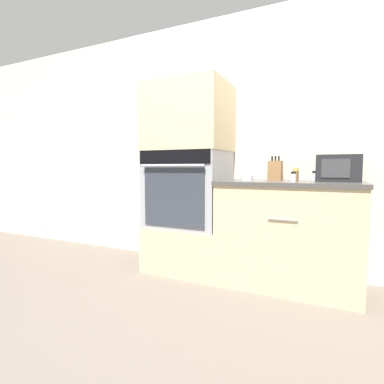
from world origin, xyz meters
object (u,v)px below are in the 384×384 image
at_px(knife_block, 275,170).
at_px(condiment_jar_mid, 293,177).
at_px(bowl, 247,178).
at_px(condiment_jar_near, 314,176).
at_px(condiment_jar_far, 296,175).
at_px(microwave, 338,168).
at_px(wall_oven, 188,189).

xyz_separation_m(knife_block, condiment_jar_mid, (0.19, -0.26, -0.05)).
bearing_deg(knife_block, bowl, -129.80).
xyz_separation_m(bowl, condiment_jar_mid, (0.39, -0.03, 0.02)).
relative_size(bowl, condiment_jar_near, 1.32).
relative_size(condiment_jar_mid, condiment_jar_far, 0.75).
xyz_separation_m(condiment_jar_mid, condiment_jar_far, (0.00, 0.14, 0.01)).
relative_size(bowl, condiment_jar_far, 1.02).
height_order(microwave, knife_block, knife_block).
xyz_separation_m(wall_oven, condiment_jar_mid, (0.98, -0.07, 0.13)).
bearing_deg(condiment_jar_near, microwave, -29.60).
bearing_deg(condiment_jar_far, bowl, -163.29).
relative_size(bowl, condiment_jar_mid, 1.36).
height_order(condiment_jar_near, condiment_jar_mid, condiment_jar_near).
height_order(wall_oven, microwave, wall_oven).
bearing_deg(condiment_jar_far, condiment_jar_mid, -90.93).
bearing_deg(microwave, bowl, -167.93).
distance_m(bowl, condiment_jar_near, 0.59).
distance_m(wall_oven, knife_block, 0.83).
distance_m(knife_block, condiment_jar_near, 0.33).
distance_m(wall_oven, condiment_jar_far, 1.00).
relative_size(condiment_jar_near, condiment_jar_mid, 1.03).
distance_m(condiment_jar_mid, condiment_jar_far, 0.14).
bearing_deg(wall_oven, condiment_jar_near, 11.06).
bearing_deg(bowl, wall_oven, 176.26).
relative_size(knife_block, condiment_jar_far, 2.01).
relative_size(condiment_jar_near, condiment_jar_far, 0.77).
bearing_deg(knife_block, condiment_jar_near, 3.70).
distance_m(microwave, knife_block, 0.52).
bearing_deg(condiment_jar_near, wall_oven, -168.94).
bearing_deg(condiment_jar_far, knife_block, 148.29).
bearing_deg(microwave, condiment_jar_far, -173.75).
height_order(bowl, condiment_jar_mid, condiment_jar_mid).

